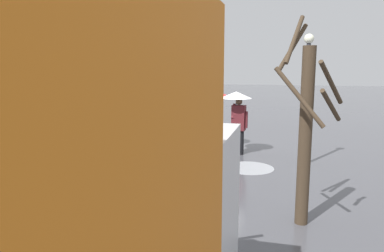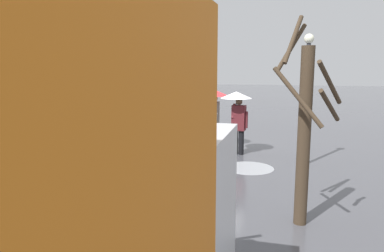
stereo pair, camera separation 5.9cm
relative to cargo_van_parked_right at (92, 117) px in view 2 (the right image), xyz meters
name	(u,v)px [view 2 (the right image)]	position (x,y,z in m)	size (l,w,h in m)	color
ground_plane	(210,149)	(-3.95, -1.13, -1.18)	(90.00, 90.00, 0.00)	#4C4C51
slush_patch_near_cluster	(20,174)	(0.65, 3.05, -1.18)	(1.69, 1.69, 0.01)	#999BA0
slush_patch_under_van	(249,168)	(-5.50, 1.04, -1.18)	(1.46, 1.46, 0.01)	#999BA0
slush_patch_mid_street	(77,175)	(-0.97, 2.81, -1.18)	(1.55, 1.55, 0.01)	silver
cargo_van_parked_right	(92,117)	(0.00, 0.00, 0.00)	(2.41, 5.44, 2.60)	white
shopping_cart_vendor	(207,139)	(-4.01, -0.20, -0.61)	(0.63, 0.87, 1.04)	#1951B2
hand_dolly_boxes	(185,129)	(-3.25, -0.26, -0.32)	(0.53, 0.71, 1.49)	#515156
pedestrian_pink_side	(180,108)	(-3.15, 0.02, 0.41)	(1.04, 1.04, 2.15)	black
pedestrian_black_side	(214,104)	(-4.04, -1.52, 0.41)	(1.04, 1.04, 2.15)	black
pedestrian_white_side	(238,108)	(-4.97, -0.63, 0.39)	(1.04, 1.04, 2.15)	black
pedestrian_far_side	(188,112)	(-3.63, 0.91, 0.41)	(1.04, 1.04, 2.15)	black
bare_tree_near	(304,128)	(-6.73, 4.71, 0.66)	(1.25, 1.21, 3.88)	#423323
bare_tree_far	(105,165)	(-4.48, 8.17, 0.76)	(0.99, 1.00, 3.86)	#423323
street_lamp	(307,86)	(-7.06, 0.37, 1.19)	(0.28, 0.28, 3.86)	#2D2D33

